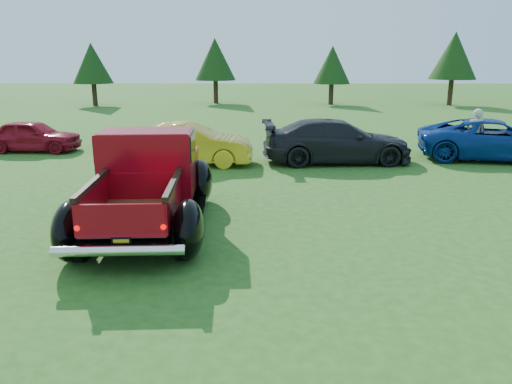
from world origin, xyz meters
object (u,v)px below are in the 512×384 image
at_px(spectator, 475,135).
at_px(pickup_truck, 149,179).
at_px(tree_west, 92,63).
at_px(show_car_red, 33,136).
at_px(tree_mid_left, 215,59).
at_px(show_car_grey, 337,141).
at_px(show_car_blue, 494,140).
at_px(tree_mid_right, 332,65).
at_px(show_car_yellow, 190,144).
at_px(tree_east, 454,56).

bearing_deg(spectator, pickup_truck, 34.93).
distance_m(tree_west, pickup_truck, 29.12).
height_order(tree_west, show_car_red, tree_west).
xyz_separation_m(pickup_truck, show_car_red, (-6.47, 8.61, -0.37)).
bearing_deg(show_car_red, tree_mid_left, -12.56).
bearing_deg(show_car_grey, show_car_blue, -88.44).
bearing_deg(spectator, tree_mid_right, -83.35).
bearing_deg(tree_west, tree_mid_left, 12.53).
xyz_separation_m(tree_west, tree_mid_left, (9.00, 2.00, 0.27)).
xyz_separation_m(show_car_yellow, show_car_grey, (5.16, 0.46, 0.04)).
relative_size(tree_west, spectator, 2.46).
distance_m(tree_east, show_car_grey, 24.42).
distance_m(tree_mid_right, show_car_red, 24.55).
height_order(tree_west, tree_mid_right, tree_west).
bearing_deg(tree_mid_right, show_car_grey, -97.34).
xyz_separation_m(show_car_red, spectator, (16.70, -1.66, 0.31)).
bearing_deg(pickup_truck, show_car_blue, 29.96).
relative_size(tree_mid_right, spectator, 2.36).
distance_m(show_car_red, show_car_grey, 11.88).
bearing_deg(show_car_blue, spectator, 112.36).
xyz_separation_m(show_car_red, show_car_blue, (17.50, -1.50, 0.11)).
xyz_separation_m(tree_mid_right, show_car_grey, (-2.79, -21.68, -2.21)).
relative_size(pickup_truck, show_car_red, 1.58).
height_order(pickup_truck, show_car_yellow, pickup_truck).
height_order(tree_mid_right, pickup_truck, tree_mid_right).
bearing_deg(show_car_red, tree_east, -48.45).
distance_m(tree_east, show_car_blue, 21.72).
relative_size(tree_mid_right, show_car_red, 1.20).
relative_size(tree_mid_left, spectator, 2.68).
relative_size(tree_east, pickup_truck, 0.94).
xyz_separation_m(tree_mid_left, show_car_grey, (6.21, -22.68, -2.62)).
bearing_deg(show_car_blue, tree_west, 56.66).
relative_size(tree_west, show_car_grey, 0.88).
relative_size(show_car_red, show_car_blue, 0.69).
bearing_deg(tree_east, show_car_grey, -119.11).
bearing_deg(show_car_red, tree_west, 12.95).
relative_size(tree_mid_right, show_car_yellow, 1.01).
relative_size(pickup_truck, spectator, 3.09).
bearing_deg(show_car_blue, pickup_truck, 133.33).
xyz_separation_m(pickup_truck, spectator, (10.23, 6.94, -0.06)).
bearing_deg(show_car_red, show_car_grey, -97.40).
xyz_separation_m(show_car_red, show_car_grey, (11.71, -2.01, 0.14)).
bearing_deg(tree_east, spectator, -108.07).
xyz_separation_m(tree_mid_left, pickup_truck, (0.97, -29.28, -2.39)).
bearing_deg(tree_mid_right, tree_mid_left, 173.66).
xyz_separation_m(tree_west, tree_mid_right, (18.00, 1.00, -0.14)).
bearing_deg(show_car_blue, show_car_grey, 105.57).
xyz_separation_m(show_car_grey, show_car_blue, (5.79, 0.51, -0.02)).
bearing_deg(show_car_red, show_car_blue, -92.55).
relative_size(tree_west, pickup_truck, 0.80).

